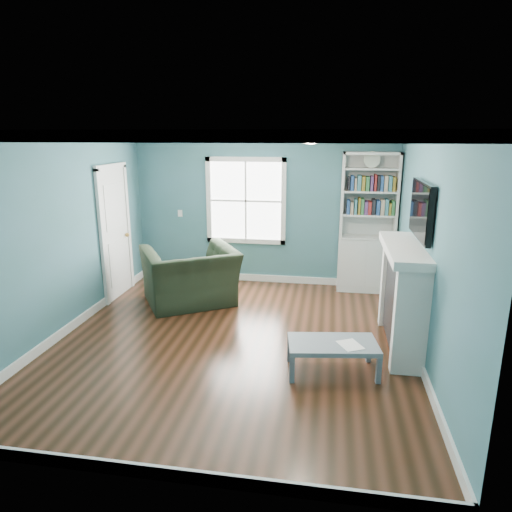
# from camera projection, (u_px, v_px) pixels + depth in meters

# --- Properties ---
(floor) EXTENTS (5.00, 5.00, 0.00)m
(floor) POSITION_uv_depth(u_px,v_px,m) (234.00, 341.00, 5.87)
(floor) COLOR black
(floor) RESTS_ON ground
(room_walls) EXTENTS (5.00, 5.00, 5.00)m
(room_walls) POSITION_uv_depth(u_px,v_px,m) (232.00, 220.00, 5.46)
(room_walls) COLOR #386B6B
(room_walls) RESTS_ON ground
(trim) EXTENTS (4.50, 5.00, 2.60)m
(trim) POSITION_uv_depth(u_px,v_px,m) (232.00, 247.00, 5.55)
(trim) COLOR white
(trim) RESTS_ON ground
(window) EXTENTS (1.40, 0.06, 1.50)m
(window) POSITION_uv_depth(u_px,v_px,m) (246.00, 201.00, 7.91)
(window) COLOR white
(window) RESTS_ON room_walls
(bookshelf) EXTENTS (0.90, 0.35, 2.31)m
(bookshelf) POSITION_uv_depth(u_px,v_px,m) (367.00, 237.00, 7.55)
(bookshelf) COLOR silver
(bookshelf) RESTS_ON ground
(fireplace) EXTENTS (0.44, 1.58, 1.30)m
(fireplace) POSITION_uv_depth(u_px,v_px,m) (403.00, 298.00, 5.57)
(fireplace) COLOR black
(fireplace) RESTS_ON ground
(tv) EXTENTS (0.06, 1.10, 0.65)m
(tv) POSITION_uv_depth(u_px,v_px,m) (421.00, 210.00, 5.27)
(tv) COLOR black
(tv) RESTS_ON fireplace
(door) EXTENTS (0.12, 0.98, 2.17)m
(door) POSITION_uv_depth(u_px,v_px,m) (115.00, 231.00, 7.28)
(door) COLOR silver
(door) RESTS_ON ground
(ceiling_fixture) EXTENTS (0.38, 0.38, 0.15)m
(ceiling_fixture) POSITION_uv_depth(u_px,v_px,m) (310.00, 136.00, 5.17)
(ceiling_fixture) COLOR white
(ceiling_fixture) RESTS_ON room_walls
(light_switch) EXTENTS (0.08, 0.01, 0.12)m
(light_switch) POSITION_uv_depth(u_px,v_px,m) (180.00, 213.00, 8.17)
(light_switch) COLOR white
(light_switch) RESTS_ON room_walls
(recliner) EXTENTS (1.61, 1.46, 1.18)m
(recliner) POSITION_uv_depth(u_px,v_px,m) (190.00, 267.00, 7.03)
(recliner) COLOR black
(recliner) RESTS_ON ground
(coffee_table) EXTENTS (1.04, 0.67, 0.35)m
(coffee_table) POSITION_uv_depth(u_px,v_px,m) (333.00, 346.00, 5.03)
(coffee_table) COLOR #555C66
(coffee_table) RESTS_ON ground
(paper_sheet) EXTENTS (0.32, 0.34, 0.00)m
(paper_sheet) POSITION_uv_depth(u_px,v_px,m) (350.00, 345.00, 4.95)
(paper_sheet) COLOR white
(paper_sheet) RESTS_ON coffee_table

